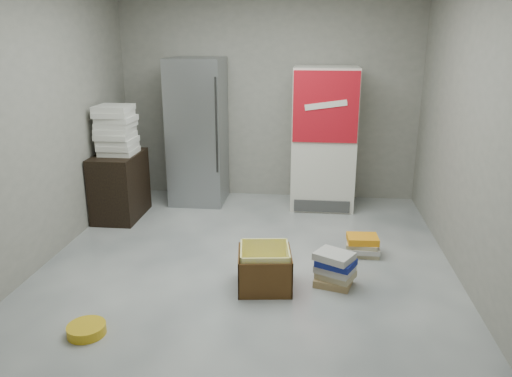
{
  "coord_description": "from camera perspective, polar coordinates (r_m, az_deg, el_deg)",
  "views": [
    {
      "loc": [
        0.59,
        -4.24,
        2.18
      ],
      "look_at": [
        0.03,
        0.7,
        0.64
      ],
      "focal_mm": 35.0,
      "sensor_mm": 36.0,
      "label": 1
    }
  ],
  "objects": [
    {
      "name": "supply_box_stack",
      "position": [
        6.19,
        -15.7,
        6.46
      ],
      "size": [
        0.44,
        0.43,
        0.58
      ],
      "color": "white",
      "rests_on": "wood_shelf"
    },
    {
      "name": "cardboard_box",
      "position": [
        4.52,
        0.99,
        -9.4
      ],
      "size": [
        0.53,
        0.53,
        0.38
      ],
      "rotation": [
        0.0,
        0.0,
        0.13
      ],
      "color": "yellow",
      "rests_on": "ground"
    },
    {
      "name": "room_shell",
      "position": [
        4.3,
        -1.52,
        12.08
      ],
      "size": [
        4.04,
        5.04,
        2.82
      ],
      "color": "gray",
      "rests_on": "ground"
    },
    {
      "name": "coke_cooler",
      "position": [
        6.49,
        7.75,
        5.73
      ],
      "size": [
        0.8,
        0.73,
        1.8
      ],
      "color": "silver",
      "rests_on": "ground"
    },
    {
      "name": "phonebook_stack_side",
      "position": [
        5.28,
        12.12,
        -6.38
      ],
      "size": [
        0.35,
        0.27,
        0.21
      ],
      "rotation": [
        0.0,
        0.0,
        0.02
      ],
      "color": "tan",
      "rests_on": "ground"
    },
    {
      "name": "wood_shelf",
      "position": [
        6.35,
        -15.28,
        0.31
      ],
      "size": [
        0.5,
        0.8,
        0.8
      ],
      "primitive_type": "cube",
      "color": "black",
      "rests_on": "ground"
    },
    {
      "name": "steel_fridge",
      "position": [
        6.66,
        -6.67,
        6.45
      ],
      "size": [
        0.7,
        0.72,
        1.9
      ],
      "color": "#A3A6AB",
      "rests_on": "ground"
    },
    {
      "name": "ground",
      "position": [
        4.8,
        -1.35,
        -9.79
      ],
      "size": [
        5.0,
        5.0,
        0.0
      ],
      "primitive_type": "plane",
      "color": "silver",
      "rests_on": "ground"
    },
    {
      "name": "bucket_lid",
      "position": [
        4.14,
        -18.8,
        -15.02
      ],
      "size": [
        0.3,
        0.3,
        0.08
      ],
      "primitive_type": "cylinder",
      "rotation": [
        0.0,
        0.0,
        -0.03
      ],
      "color": "gold",
      "rests_on": "ground"
    },
    {
      "name": "phonebook_stack_main",
      "position": [
        4.6,
        8.99,
        -9.06
      ],
      "size": [
        0.42,
        0.4,
        0.32
      ],
      "rotation": [
        0.0,
        0.0,
        -0.39
      ],
      "color": "#93774C",
      "rests_on": "ground"
    }
  ]
}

